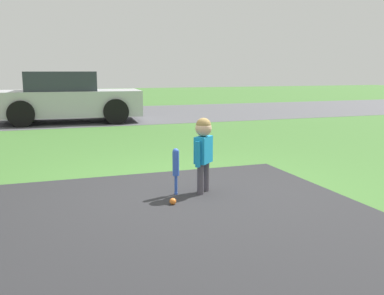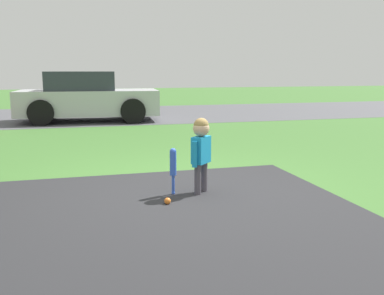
{
  "view_description": "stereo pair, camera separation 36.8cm",
  "coord_description": "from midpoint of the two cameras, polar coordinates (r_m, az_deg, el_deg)",
  "views": [
    {
      "loc": [
        -1.54,
        -4.71,
        1.42
      ],
      "look_at": [
        0.18,
        0.24,
        0.47
      ],
      "focal_mm": 40.0,
      "sensor_mm": 36.0,
      "label": 1
    },
    {
      "loc": [
        -1.19,
        -4.81,
        1.42
      ],
      "look_at": [
        0.18,
        0.24,
        0.47
      ],
      "focal_mm": 40.0,
      "sensor_mm": 36.0,
      "label": 2
    }
  ],
  "objects": [
    {
      "name": "ground_plane",
      "position": [
        5.15,
        0.79,
        -5.76
      ],
      "size": [
        60.0,
        60.0,
        0.0
      ],
      "primitive_type": "plane",
      "color": "#3D6B2D"
    },
    {
      "name": "street_strip",
      "position": [
        14.18,
        -9.63,
        4.36
      ],
      "size": [
        40.0,
        6.0,
        0.01
      ],
      "color": "#4C4C51",
      "rests_on": "ground"
    },
    {
      "name": "child",
      "position": [
        4.93,
        3.36,
        0.35
      ],
      "size": [
        0.28,
        0.27,
        0.89
      ],
      "rotation": [
        0.0,
        0.0,
        0.78
      ],
      "color": "#4C4751",
      "rests_on": "ground"
    },
    {
      "name": "baseball_bat",
      "position": [
        4.9,
        -0.39,
        -2.33
      ],
      "size": [
        0.08,
        0.08,
        0.55
      ],
      "color": "blue",
      "rests_on": "ground"
    },
    {
      "name": "sports_ball",
      "position": [
        4.63,
        -1.0,
        -7.16
      ],
      "size": [
        0.07,
        0.07,
        0.07
      ],
      "color": "orange",
      "rests_on": "ground"
    },
    {
      "name": "parked_car",
      "position": [
        12.46,
        -12.99,
        6.47
      ],
      "size": [
        3.95,
        2.11,
        1.39
      ],
      "rotation": [
        0.0,
        0.0,
        -0.07
      ],
      "color": "#B7B7BC",
      "rests_on": "ground"
    }
  ]
}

